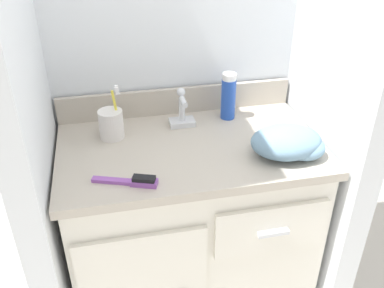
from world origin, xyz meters
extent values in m
cube|color=silver|center=(0.00, 0.30, 1.10)|extent=(1.05, 0.08, 2.20)
cube|color=silver|center=(-0.48, 0.00, 1.10)|extent=(0.08, 0.59, 2.20)
cube|color=silver|center=(0.48, 0.00, 1.10)|extent=(0.08, 0.59, 2.20)
cube|color=silver|center=(0.00, 0.00, 0.37)|extent=(0.84, 0.47, 0.74)
cube|color=silver|center=(0.21, -0.24, 0.58)|extent=(0.37, 0.02, 0.18)
cube|color=silver|center=(0.21, -0.26, 0.58)|extent=(0.10, 0.02, 0.01)
cube|color=#B2A899|center=(0.00, 0.00, 0.75)|extent=(0.87, 0.51, 0.03)
ellipsoid|color=#A49A8C|center=(0.00, 0.00, 0.69)|extent=(0.36, 0.23, 0.16)
cylinder|color=silver|center=(0.00, 0.00, 0.61)|extent=(0.03, 0.03, 0.01)
cube|color=#B2A899|center=(0.00, 0.24, 0.82)|extent=(0.87, 0.02, 0.10)
cube|color=silver|center=(0.00, 0.14, 0.78)|extent=(0.09, 0.06, 0.02)
cylinder|color=silver|center=(0.00, 0.14, 0.83)|extent=(0.02, 0.02, 0.08)
cylinder|color=silver|center=(0.00, 0.11, 0.87)|extent=(0.02, 0.06, 0.02)
sphere|color=silver|center=(0.00, 0.16, 0.89)|extent=(0.03, 0.03, 0.03)
cylinder|color=silver|center=(-0.25, 0.11, 0.82)|extent=(0.08, 0.08, 0.10)
cylinder|color=yellow|center=(-0.23, 0.11, 0.86)|extent=(0.03, 0.01, 0.16)
cube|color=white|center=(-0.22, 0.12, 0.94)|extent=(0.01, 0.02, 0.03)
cylinder|color=#234CB2|center=(0.17, 0.17, 0.84)|extent=(0.05, 0.05, 0.15)
cylinder|color=white|center=(0.17, 0.17, 0.93)|extent=(0.05, 0.05, 0.02)
cube|color=purple|center=(-0.26, -0.15, 0.77)|extent=(0.12, 0.06, 0.01)
cube|color=purple|center=(-0.17, -0.19, 0.78)|extent=(0.08, 0.06, 0.02)
cube|color=black|center=(-0.17, -0.19, 0.79)|extent=(0.07, 0.05, 0.01)
ellipsoid|color=#6B8EA8|center=(0.28, -0.12, 0.82)|extent=(0.23, 0.18, 0.09)
ellipsoid|color=#7095B0|center=(0.33, -0.14, 0.80)|extent=(0.14, 0.12, 0.07)
camera|label=1|loc=(-0.25, -1.18, 1.50)|focal=40.00mm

